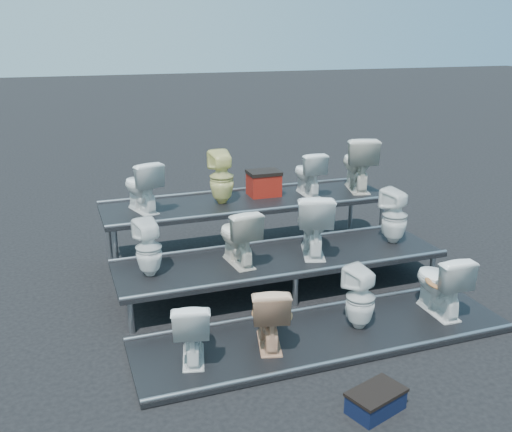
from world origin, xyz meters
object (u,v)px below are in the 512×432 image
object	(u,v)px
toilet_1	(269,314)
toilet_4	(149,248)
toilet_5	(238,236)
toilet_8	(141,186)
toilet_2	(360,298)
toilet_6	(313,223)
red_crate	(264,185)
toilet_7	(395,216)
toilet_11	(358,163)
toilet_0	(192,328)
step_stool	(376,402)
toilet_10	(308,173)
toilet_9	(222,177)
toilet_3	(440,283)

from	to	relation	value
toilet_1	toilet_4	xyz separation A→B (m)	(-1.01, 1.30, 0.39)
toilet_5	toilet_8	xyz separation A→B (m)	(-0.96, 1.30, 0.39)
toilet_2	toilet_6	size ratio (longest dim) A/B	0.87
toilet_2	toilet_6	distance (m)	1.38
toilet_8	red_crate	bearing A→B (deg)	168.78
toilet_7	toilet_11	distance (m)	1.38
toilet_0	toilet_1	distance (m)	0.82
step_stool	toilet_7	bearing A→B (deg)	37.19
toilet_4	toilet_10	world-z (taller)	toilet_10
toilet_5	toilet_10	xyz separation A→B (m)	(1.53, 1.30, 0.37)
toilet_5	red_crate	xyz separation A→B (m)	(0.89, 1.48, 0.20)
toilet_2	toilet_9	bearing A→B (deg)	-91.36
toilet_3	toilet_4	distance (m)	3.42
toilet_4	toilet_6	size ratio (longest dim) A/B	0.83
toilet_5	red_crate	bearing A→B (deg)	-126.17
toilet_10	toilet_11	distance (m)	0.84
toilet_1	toilet_6	bearing A→B (deg)	-115.60
toilet_3	toilet_5	xyz separation A→B (m)	(-2.04, 1.30, 0.38)
red_crate	toilet_10	bearing A→B (deg)	-14.50
toilet_6	toilet_7	size ratio (longest dim) A/B	1.10
toilet_1	toilet_4	bearing A→B (deg)	-37.46
toilet_4	step_stool	size ratio (longest dim) A/B	1.39
toilet_11	toilet_7	bearing A→B (deg)	99.77
toilet_5	toilet_11	world-z (taller)	toilet_11
toilet_3	toilet_6	xyz separation A→B (m)	(-1.03, 1.30, 0.43)
toilet_9	toilet_0	bearing A→B (deg)	65.04
toilet_3	toilet_2	bearing A→B (deg)	2.08
toilet_3	toilet_10	world-z (taller)	toilet_10
toilet_0	toilet_1	bearing A→B (deg)	-166.47
toilet_2	toilet_10	bearing A→B (deg)	-120.40
toilet_11	toilet_8	bearing A→B (deg)	15.73
toilet_2	toilet_8	world-z (taller)	toilet_8
toilet_2	toilet_7	xyz separation A→B (m)	(1.23, 1.30, 0.42)
toilet_0	toilet_7	bearing A→B (deg)	-143.96
toilet_7	toilet_9	distance (m)	2.46
toilet_0	toilet_9	bearing A→B (deg)	-99.13
toilet_0	toilet_5	distance (m)	1.64
toilet_2	toilet_11	xyz separation A→B (m)	(1.37, 2.60, 0.86)
toilet_0	toilet_11	world-z (taller)	toilet_11
toilet_8	red_crate	world-z (taller)	toilet_8
toilet_9	toilet_11	xyz separation A→B (m)	(2.19, 0.00, 0.04)
toilet_10	toilet_11	world-z (taller)	toilet_11
toilet_4	toilet_3	bearing A→B (deg)	145.76
toilet_3	toilet_9	bearing A→B (deg)	-52.27
toilet_1	toilet_6	size ratio (longest dim) A/B	0.85
toilet_10	toilet_5	bearing A→B (deg)	41.34
toilet_11	toilet_6	bearing A→B (deg)	59.64
toilet_3	red_crate	distance (m)	3.07
toilet_3	toilet_11	distance (m)	2.75
toilet_6	toilet_9	bearing A→B (deg)	-38.45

